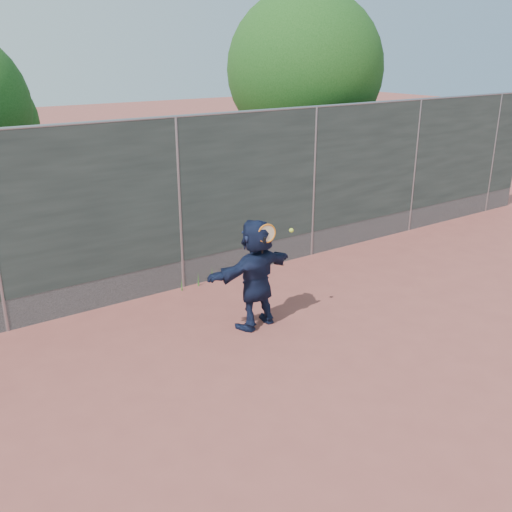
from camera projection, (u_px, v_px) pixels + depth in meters
ground at (307, 371)px, 7.57m from camera, size 80.00×80.00×0.00m
player at (256, 274)px, 8.56m from camera, size 1.64×0.71×1.71m
ball_ground at (281, 264)px, 11.28m from camera, size 0.07×0.07×0.07m
fence at (179, 201)px, 9.73m from camera, size 20.00×0.06×3.03m
swing_action at (269, 234)px, 8.24m from camera, size 0.64×0.13×0.51m
tree_right at (309, 74)px, 13.33m from camera, size 3.78×3.60×5.39m
weed_clump at (200, 278)px, 10.30m from camera, size 0.68×0.07×0.30m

